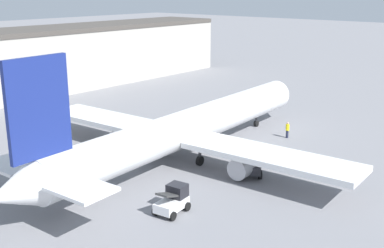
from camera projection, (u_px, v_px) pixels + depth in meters
ground_plane at (192, 155)px, 47.56m from camera, size 400.00×400.00×0.00m
terminal_building at (71, 57)px, 79.65m from camera, size 60.90×11.33×9.94m
airplane at (185, 129)px, 45.88m from camera, size 42.35×34.65×11.69m
ground_crew_worker at (287, 129)px, 52.87m from camera, size 0.39×0.39×1.79m
baggage_tug at (250, 162)px, 42.70m from camera, size 3.39×3.28×2.26m
belt_loader_truck at (173, 200)px, 35.34m from camera, size 2.84×2.07×2.00m
safety_cone_near at (322, 173)px, 42.18m from camera, size 0.36×0.36×0.55m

